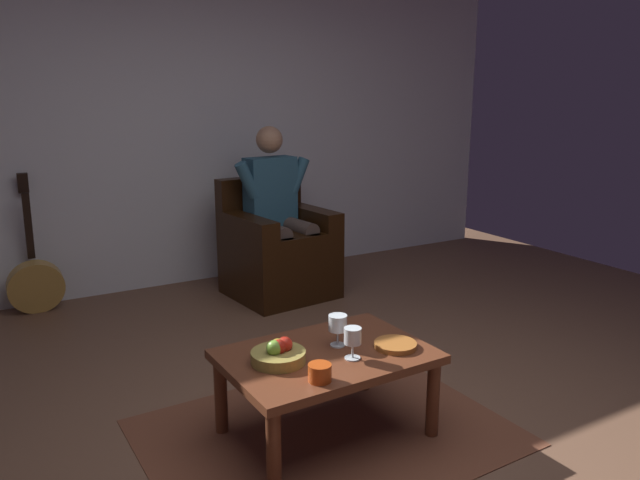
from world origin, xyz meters
The scene contains 12 objects.
ground_plane centered at (0.00, 0.00, 0.00)m, with size 7.02×7.02×0.00m, color brown.
wall_back centered at (0.00, -2.91, 1.33)m, with size 6.25×0.06×2.66m, color silver.
rug centered at (0.17, -0.28, 0.00)m, with size 1.62×1.23×0.01m, color brown.
armchair centered at (-0.54, -2.21, 0.34)m, with size 0.79×0.77×0.90m.
person_seated centered at (-0.54, -2.19, 0.70)m, with size 0.65×0.58×1.30m.
coffee_table centered at (0.17, -0.28, 0.35)m, with size 0.93×0.66×0.41m.
guitar centered at (1.15, -2.71, 0.23)m, with size 0.38×0.22×1.00m.
wine_glass_near centered at (0.08, -0.32, 0.51)m, with size 0.09×0.09×0.15m.
wine_glass_far centered at (0.10, -0.16, 0.50)m, with size 0.08×0.08×0.14m.
fruit_bowl centered at (0.40, -0.30, 0.45)m, with size 0.24×0.24×0.11m.
decorative_dish centered at (-0.14, -0.17, 0.42)m, with size 0.20×0.20×0.02m, color #AD642A.
candle_jar centered at (0.33, -0.05, 0.44)m, with size 0.10×0.10×0.07m, color #B84314.
Camera 1 is at (1.47, 1.91, 1.54)m, focal length 34.24 mm.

